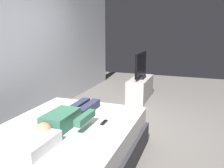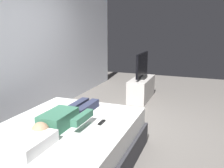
{
  "view_description": "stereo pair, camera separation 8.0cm",
  "coord_description": "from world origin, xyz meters",
  "px_view_note": "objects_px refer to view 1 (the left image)",
  "views": [
    {
      "loc": [
        -3.44,
        -1.0,
        1.67
      ],
      "look_at": [
        0.44,
        0.41,
        0.69
      ],
      "focal_mm": 38.89,
      "sensor_mm": 36.0,
      "label": 1
    },
    {
      "loc": [
        -3.41,
        -1.07,
        1.67
      ],
      "look_at": [
        0.44,
        0.41,
        0.69
      ],
      "focal_mm": 38.89,
      "sensor_mm": 36.0,
      "label": 2
    }
  ],
  "objects_px": {
    "tv": "(141,66)",
    "person": "(68,117)",
    "tv_stand": "(140,89)",
    "bed": "(69,146)",
    "remote": "(104,122)",
    "pillow": "(33,143)"
  },
  "relations": [
    {
      "from": "pillow",
      "to": "tv",
      "type": "distance_m",
      "value": 3.71
    },
    {
      "from": "tv_stand",
      "to": "bed",
      "type": "bearing_deg",
      "value": 177.25
    },
    {
      "from": "bed",
      "to": "tv_stand",
      "type": "relative_size",
      "value": 1.74
    },
    {
      "from": "remote",
      "to": "tv",
      "type": "relative_size",
      "value": 0.17
    },
    {
      "from": "person",
      "to": "tv_stand",
      "type": "relative_size",
      "value": 1.15
    },
    {
      "from": "remote",
      "to": "tv_stand",
      "type": "xyz_separation_m",
      "value": [
        2.88,
        0.24,
        -0.3
      ]
    },
    {
      "from": "remote",
      "to": "tv_stand",
      "type": "distance_m",
      "value": 2.9
    },
    {
      "from": "bed",
      "to": "person",
      "type": "height_order",
      "value": "person"
    },
    {
      "from": "pillow",
      "to": "person",
      "type": "relative_size",
      "value": 0.38
    },
    {
      "from": "remote",
      "to": "tv",
      "type": "bearing_deg",
      "value": 4.83
    },
    {
      "from": "pillow",
      "to": "tv_stand",
      "type": "distance_m",
      "value": 3.72
    },
    {
      "from": "tv",
      "to": "person",
      "type": "bearing_deg",
      "value": 176.95
    },
    {
      "from": "pillow",
      "to": "remote",
      "type": "distance_m",
      "value": 0.91
    },
    {
      "from": "bed",
      "to": "tv",
      "type": "relative_size",
      "value": 2.18
    },
    {
      "from": "person",
      "to": "tv_stand",
      "type": "bearing_deg",
      "value": -3.05
    },
    {
      "from": "pillow",
      "to": "remote",
      "type": "xyz_separation_m",
      "value": [
        0.82,
        -0.39,
        -0.05
      ]
    },
    {
      "from": "tv",
      "to": "remote",
      "type": "bearing_deg",
      "value": -175.17
    },
    {
      "from": "bed",
      "to": "tv_stand",
      "type": "bearing_deg",
      "value": -2.75
    },
    {
      "from": "tv",
      "to": "pillow",
      "type": "bearing_deg",
      "value": 177.73
    },
    {
      "from": "person",
      "to": "tv",
      "type": "relative_size",
      "value": 1.43
    },
    {
      "from": "person",
      "to": "tv_stand",
      "type": "distance_m",
      "value": 3.06
    },
    {
      "from": "bed",
      "to": "tv_stand",
      "type": "height_order",
      "value": "bed"
    }
  ]
}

